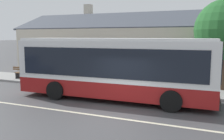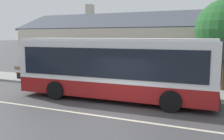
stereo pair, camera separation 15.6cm
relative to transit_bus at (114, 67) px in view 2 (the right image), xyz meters
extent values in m
plane|color=#424244|center=(1.03, -2.90, -1.75)|extent=(300.00, 300.00, 0.00)
cube|color=gray|center=(1.03, 3.10, -1.68)|extent=(60.00, 3.00, 0.15)
cube|color=beige|center=(1.03, -2.90, -1.75)|extent=(60.00, 0.16, 0.01)
cube|color=beige|center=(-1.53, 10.22, 0.24)|extent=(21.57, 8.61, 3.99)
cube|color=#424751|center=(-1.53, 8.07, 2.99)|extent=(22.17, 4.36, 1.66)
cube|color=#424751|center=(-1.53, 12.37, 2.99)|extent=(22.17, 4.36, 1.66)
cube|color=beige|center=(-7.46, 11.08, 4.25)|extent=(0.70, 0.70, 1.20)
cube|color=black|center=(-9.08, 5.89, 0.44)|extent=(1.10, 0.06, 1.30)
cube|color=#4C3323|center=(1.71, 5.89, -0.70)|extent=(1.00, 0.06, 2.10)
cube|color=maroon|center=(-0.02, 0.00, -1.07)|extent=(10.49, 2.78, 0.83)
cube|color=white|center=(-0.02, 0.00, -0.60)|extent=(10.51, 2.80, 0.10)
cube|color=silver|center=(-0.02, 0.00, 0.42)|extent=(10.49, 2.78, 1.95)
cube|color=silver|center=(-0.02, 0.00, 1.46)|extent=(10.28, 2.65, 0.12)
cube|color=black|center=(-0.05, 1.26, 0.32)|extent=(9.59, 0.29, 1.45)
cube|color=black|center=(0.02, -1.27, 0.32)|extent=(9.59, 0.29, 1.45)
cube|color=black|center=(5.21, 0.14, 0.32)|extent=(0.10, 2.20, 1.45)
cube|color=black|center=(5.21, 0.14, 1.26)|extent=(0.09, 1.75, 0.24)
cube|color=black|center=(5.23, 0.14, -1.35)|extent=(0.15, 2.50, 0.28)
cube|color=#192D99|center=(-1.36, 1.23, -1.07)|extent=(2.92, 0.11, 0.58)
cube|color=black|center=(4.01, 1.38, -0.22)|extent=(0.90, 0.05, 2.53)
cylinder|color=black|center=(3.18, 1.33, -1.25)|extent=(1.01, 0.31, 1.00)
cylinder|color=black|center=(3.25, -1.17, -1.25)|extent=(1.01, 0.31, 1.00)
cylinder|color=black|center=(-2.92, 1.17, -1.25)|extent=(1.01, 0.31, 1.00)
cylinder|color=black|center=(-2.85, -1.33, -1.25)|extent=(1.01, 0.31, 1.00)
cube|color=brown|center=(-8.39, 2.62, -1.15)|extent=(1.69, 0.10, 0.04)
cube|color=brown|center=(-8.39, 2.47, -1.15)|extent=(1.69, 0.10, 0.04)
cube|color=brown|center=(-8.39, 2.33, -1.15)|extent=(1.69, 0.10, 0.04)
cube|color=brown|center=(-8.39, 2.20, -0.85)|extent=(1.69, 0.04, 0.10)
cube|color=brown|center=(-8.39, 2.20, -0.71)|extent=(1.69, 0.04, 0.10)
cube|color=black|center=(-7.71, 2.47, -1.38)|extent=(0.08, 0.43, 0.45)
cube|color=black|center=(-9.07, 2.47, -1.38)|extent=(0.08, 0.43, 0.45)
cylinder|color=#4C3828|center=(5.42, 4.13, -0.46)|extent=(0.30, 0.30, 2.58)
camera|label=1|loc=(5.03, -12.19, 1.64)|focal=40.00mm
camera|label=2|loc=(5.17, -12.13, 1.64)|focal=40.00mm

